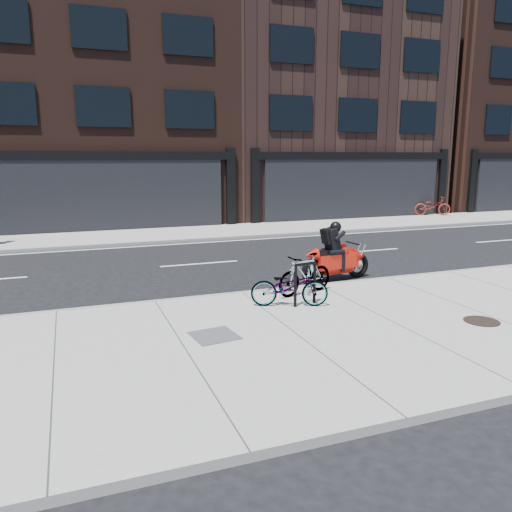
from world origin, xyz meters
name	(u,v)px	position (x,y,z in m)	size (l,w,h in m)	color
ground	(218,279)	(0.00, 0.00, 0.00)	(120.00, 120.00, 0.00)	black
sidewalk_near	(299,339)	(0.00, -5.00, 0.07)	(60.00, 6.00, 0.13)	gray
sidewalk_far	(165,235)	(0.00, 7.75, 0.07)	(60.00, 3.50, 0.13)	gray
building_center	(93,73)	(-2.00, 14.50, 7.25)	(12.00, 10.00, 14.50)	black
building_mideast	(311,103)	(10.00, 14.50, 6.25)	(12.00, 10.00, 12.50)	black
building_east	(474,106)	(22.00, 14.50, 6.50)	(10.00, 10.00, 13.00)	black
bike_rack	(305,280)	(0.91, -3.38, 0.67)	(0.54, 0.14, 0.92)	black
bicycle_front	(289,286)	(0.58, -3.32, 0.55)	(0.56, 1.61, 0.85)	gray
bicycle_rear	(305,274)	(1.29, -2.60, 0.60)	(0.44, 1.55, 0.93)	gray
motorcycle	(339,256)	(2.96, -1.24, 0.64)	(2.11, 0.59, 1.58)	black
bicycle_far	(432,206)	(14.54, 9.00, 0.63)	(0.66, 1.89, 0.99)	maroon
manhole_cover	(482,321)	(3.59, -5.55, 0.14)	(0.66, 0.66, 0.01)	black
utility_grate	(214,336)	(-1.39, -4.50, 0.14)	(0.75, 0.75, 0.01)	#49494B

